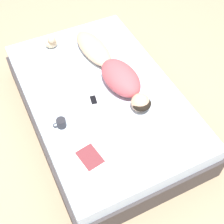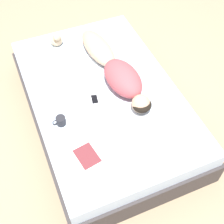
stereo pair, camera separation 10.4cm
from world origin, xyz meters
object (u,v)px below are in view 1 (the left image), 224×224
(coffee_mug, at_px, (61,123))
(cell_phone, at_px, (94,100))
(open_magazine, at_px, (102,150))
(person, at_px, (112,69))

(coffee_mug, relative_size, cell_phone, 0.86)
(coffee_mug, xyz_separation_m, cell_phone, (-0.40, -0.16, -0.04))
(cell_phone, bearing_deg, open_magazine, 83.97)
(open_magazine, bearing_deg, cell_phone, -116.78)
(open_magazine, xyz_separation_m, coffee_mug, (0.23, -0.41, 0.04))
(coffee_mug, height_order, cell_phone, coffee_mug)
(person, relative_size, open_magazine, 2.44)
(cell_phone, bearing_deg, coffee_mug, 32.58)
(person, height_order, open_magazine, person)
(open_magazine, height_order, cell_phone, same)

